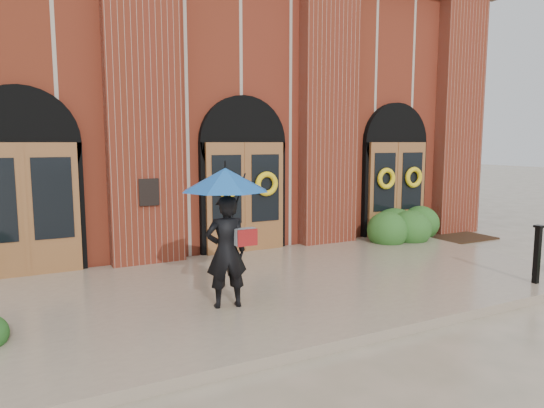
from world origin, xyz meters
TOP-DOWN VIEW (x-y plane):
  - ground at (0.00, 0.00)m, footprint 90.00×90.00m
  - landing at (0.00, 0.15)m, footprint 10.00×5.30m
  - church_building at (0.00, 8.78)m, footprint 16.20×12.53m
  - man_with_umbrella at (-1.84, -0.64)m, footprint 1.55×1.55m
  - metal_post at (3.53, -2.03)m, footprint 0.15×0.15m
  - hedge_wall_right at (5.20, 2.20)m, footprint 3.42×1.37m

SIDE VIEW (x-z plane):
  - ground at x=0.00m, z-range 0.00..0.00m
  - landing at x=0.00m, z-range 0.00..0.15m
  - hedge_wall_right at x=5.20m, z-range 0.00..0.88m
  - metal_post at x=3.53m, z-range 0.18..1.23m
  - man_with_umbrella at x=-1.84m, z-range 0.57..2.70m
  - church_building at x=0.00m, z-range 0.00..7.00m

